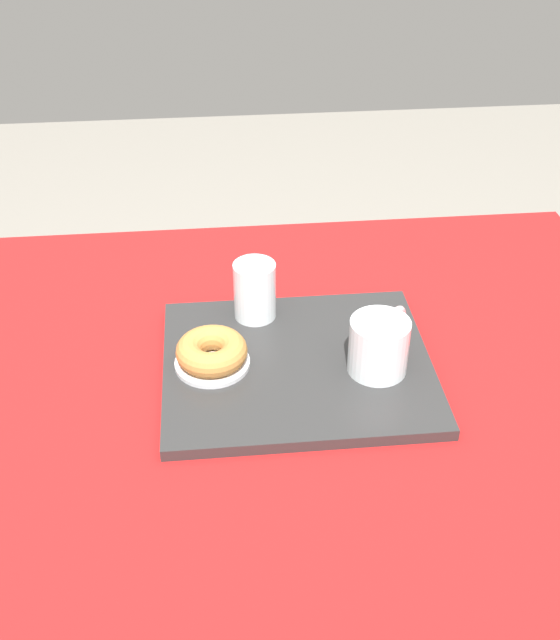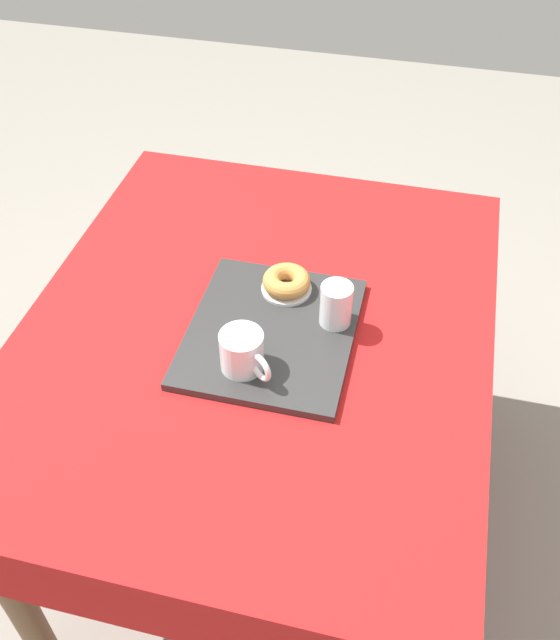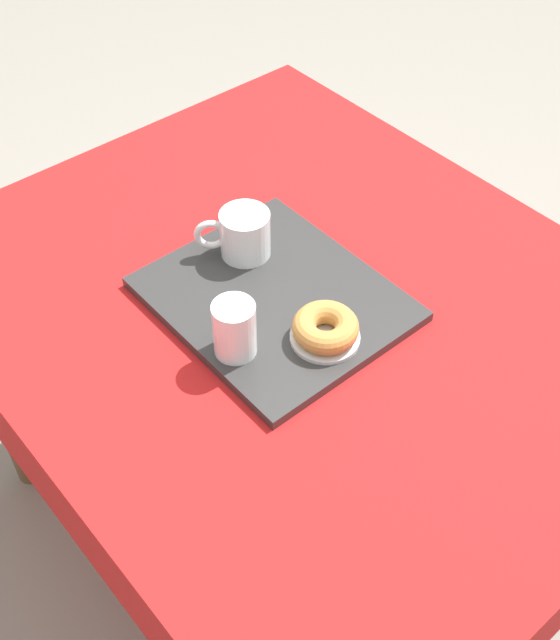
{
  "view_description": "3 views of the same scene",
  "coord_description": "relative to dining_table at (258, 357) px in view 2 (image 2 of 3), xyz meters",
  "views": [
    {
      "loc": [
        0.09,
        0.85,
        1.46
      ],
      "look_at": [
        -0.0,
        -0.1,
        0.77
      ],
      "focal_mm": 43.5,
      "sensor_mm": 36.0,
      "label": 1
    },
    {
      "loc": [
        -1.04,
        -0.3,
        1.79
      ],
      "look_at": [
        -0.0,
        -0.05,
        0.75
      ],
      "focal_mm": 40.19,
      "sensor_mm": 36.0,
      "label": 2
    },
    {
      "loc": [
        0.71,
        -0.65,
        1.68
      ],
      "look_at": [
        0.03,
        -0.07,
        0.75
      ],
      "focal_mm": 45.58,
      "sensor_mm": 36.0,
      "label": 3
    }
  ],
  "objects": [
    {
      "name": "water_glass_near",
      "position": [
        0.03,
        -0.16,
        0.16
      ],
      "size": [
        0.07,
        0.07,
        0.09
      ],
      "color": "white",
      "rests_on": "serving_tray"
    },
    {
      "name": "ground_plane",
      "position": [
        0.0,
        0.0,
        -0.62
      ],
      "size": [
        6.0,
        6.0,
        0.0
      ],
      "primitive_type": "plane",
      "color": "gray"
    },
    {
      "name": "tea_mug_left",
      "position": [
        -0.14,
        -0.01,
        0.16
      ],
      "size": [
        0.1,
        0.12,
        0.08
      ],
      "color": "white",
      "rests_on": "serving_tray"
    },
    {
      "name": "donut_plate_left",
      "position": [
        0.1,
        -0.04,
        0.12
      ],
      "size": [
        0.11,
        0.11,
        0.01
      ],
      "primitive_type": "cylinder",
      "color": "silver",
      "rests_on": "serving_tray"
    },
    {
      "name": "serving_tray",
      "position": [
        -0.02,
        -0.04,
        0.11
      ],
      "size": [
        0.4,
        0.34,
        0.02
      ],
      "primitive_type": "cube",
      "color": "#2D2D2D",
      "rests_on": "dining_table"
    },
    {
      "name": "dining_table",
      "position": [
        0.0,
        0.0,
        0.0
      ],
      "size": [
        1.21,
        0.98,
        0.72
      ],
      "color": "red",
      "rests_on": "ground"
    },
    {
      "name": "sugar_donut_left",
      "position": [
        0.1,
        -0.04,
        0.15
      ],
      "size": [
        0.1,
        0.1,
        0.04
      ],
      "primitive_type": "torus",
      "color": "#BC7F3D",
      "rests_on": "donut_plate_left"
    }
  ]
}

